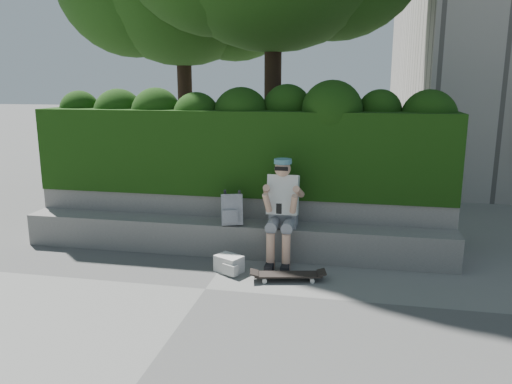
% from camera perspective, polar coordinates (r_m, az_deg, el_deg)
% --- Properties ---
extents(ground, '(80.00, 80.00, 0.00)m').
position_cam_1_polar(ground, '(5.92, -5.81, -10.96)').
color(ground, slate).
rests_on(ground, ground).
extents(bench_ledge, '(6.00, 0.45, 0.45)m').
position_cam_1_polar(bench_ledge, '(6.96, -2.84, -5.25)').
color(bench_ledge, gray).
rests_on(bench_ledge, ground).
extents(planter_wall, '(6.00, 0.50, 0.75)m').
position_cam_1_polar(planter_wall, '(7.36, -1.96, -3.02)').
color(planter_wall, gray).
rests_on(planter_wall, ground).
extents(hedge, '(6.00, 1.00, 1.20)m').
position_cam_1_polar(hedge, '(7.38, -1.61, 4.76)').
color(hedge, black).
rests_on(hedge, planter_wall).
extents(person, '(0.40, 0.76, 1.38)m').
position_cam_1_polar(person, '(6.51, 3.02, -1.70)').
color(person, gray).
rests_on(person, ground).
extents(skateboard, '(0.84, 0.36, 0.09)m').
position_cam_1_polar(skateboard, '(6.10, 3.67, -9.44)').
color(skateboard, black).
rests_on(skateboard, ground).
extents(backpack_plaid, '(0.32, 0.23, 0.42)m').
position_cam_1_polar(backpack_plaid, '(6.74, -2.78, -2.01)').
color(backpack_plaid, silver).
rests_on(backpack_plaid, bench_ledge).
extents(backpack_ground, '(0.40, 0.36, 0.21)m').
position_cam_1_polar(backpack_ground, '(6.35, -3.10, -8.19)').
color(backpack_ground, silver).
rests_on(backpack_ground, ground).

